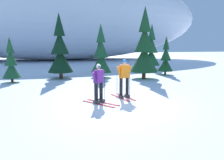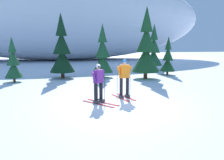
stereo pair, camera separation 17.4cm
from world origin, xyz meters
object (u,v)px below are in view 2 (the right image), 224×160
skier_orange_jacket (124,78)px  pine_tree_center_left (103,55)px  pine_tree_center_right (146,49)px  pine_tree_far_left (13,63)px  pine_tree_right (168,59)px  skier_purple_jacket (99,83)px  pine_tree_left (62,51)px  pine_tree_far_right (154,51)px  pine_tree_center (102,57)px

skier_orange_jacket → pine_tree_center_left: size_ratio=0.45×
pine_tree_center_right → pine_tree_far_left: bearing=176.8°
pine_tree_center_right → pine_tree_right: pine_tree_center_right is taller
pine_tree_center_right → pine_tree_right: 3.12m
skier_orange_jacket → pine_tree_center_right: pine_tree_center_right is taller
skier_purple_jacket → pine_tree_left: pine_tree_left is taller
pine_tree_center_left → pine_tree_center_right: pine_tree_center_right is taller
pine_tree_far_left → pine_tree_far_right: size_ratio=0.67×
pine_tree_center_left → pine_tree_center_right: size_ratio=0.78×
pine_tree_left → pine_tree_center: size_ratio=1.42×
pine_tree_center → pine_tree_far_right: size_ratio=0.74×
skier_orange_jacket → pine_tree_center: size_ratio=0.54×
pine_tree_left → pine_tree_far_right: size_ratio=1.06×
skier_purple_jacket → pine_tree_far_right: size_ratio=0.37×
pine_tree_center_right → pine_tree_center_left: bearing=156.0°
pine_tree_far_left → pine_tree_right: size_ratio=0.95×
pine_tree_center → pine_tree_right: pine_tree_center is taller
skier_orange_jacket → pine_tree_center: 10.31m
pine_tree_center_right → pine_tree_right: size_ratio=1.63×
skier_purple_jacket → pine_tree_far_left: (-4.84, 6.55, 0.39)m
pine_tree_right → pine_tree_far_left: bearing=-175.0°
pine_tree_center_left → pine_tree_right: bearing=2.3°
pine_tree_left → pine_tree_center_right: bearing=-14.2°
pine_tree_left → pine_tree_center_right: (6.08, -1.54, 0.18)m
skier_purple_jacket → pine_tree_right: pine_tree_right is taller
skier_orange_jacket → pine_tree_center_left: (0.12, 6.74, 0.74)m
pine_tree_far_left → pine_tree_left: 3.47m
pine_tree_center_left → pine_tree_center_right: 3.34m
pine_tree_center_right → skier_orange_jacket: bearing=-120.2°
pine_tree_right → pine_tree_far_right: (0.33, 3.80, 0.57)m
pine_tree_far_right → pine_tree_right: bearing=-94.9°
pine_tree_left → pine_tree_center_left: size_ratio=1.18×
skier_orange_jacket → pine_tree_right: bearing=50.7°
skier_orange_jacket → pine_tree_far_left: pine_tree_far_left is taller
pine_tree_far_left → pine_tree_right: pine_tree_right is taller
skier_orange_jacket → pine_tree_far_right: bearing=60.8°
pine_tree_far_left → pine_tree_center_left: (6.29, 0.83, 0.44)m
pine_tree_center → skier_purple_jacket: bearing=-100.5°
skier_purple_jacket → pine_tree_center: pine_tree_center is taller
skier_purple_jacket → pine_tree_far_right: bearing=57.2°
skier_purple_jacket → pine_tree_left: 7.83m
pine_tree_left → pine_tree_right: size_ratio=1.50×
pine_tree_far_left → pine_tree_center_left: pine_tree_center_left is taller
pine_tree_far_left → pine_tree_center_left: size_ratio=0.74×
skier_orange_jacket → pine_tree_far_left: size_ratio=0.60×
skier_purple_jacket → pine_tree_center_left: pine_tree_center_left is taller
skier_orange_jacket → pine_tree_left: 7.61m
pine_tree_center_left → pine_tree_far_right: 7.15m
skier_purple_jacket → pine_tree_right: 10.36m
skier_purple_jacket → skier_orange_jacket: (1.32, 0.63, 0.09)m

